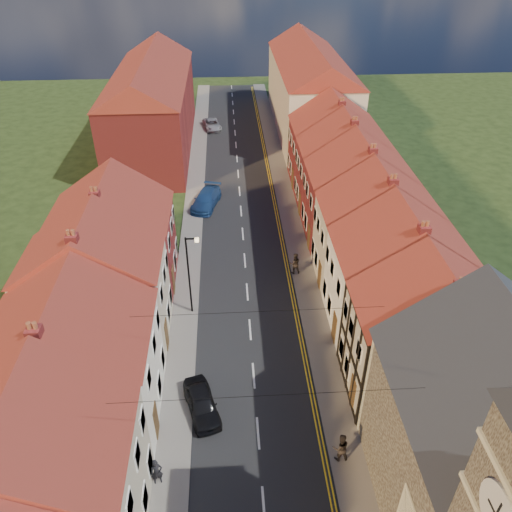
{
  "coord_description": "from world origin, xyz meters",
  "views": [
    {
      "loc": [
        -1.14,
        -6.42,
        22.77
      ],
      "look_at": [
        0.61,
        21.51,
        3.5
      ],
      "focal_mm": 35.0,
      "sensor_mm": 36.0,
      "label": 1
    }
  ],
  "objects_px": {
    "lamppost": "(190,271)",
    "car_distant": "(212,124)",
    "car_far": "(206,199)",
    "pedestrian_left": "(157,472)",
    "pedestrian_right_b": "(295,263)",
    "car_near": "(202,403)",
    "pedestrian_right": "(341,447)"
  },
  "relations": [
    {
      "from": "pedestrian_right",
      "to": "pedestrian_right_b",
      "type": "distance_m",
      "value": 15.79
    },
    {
      "from": "lamppost",
      "to": "car_far",
      "type": "relative_size",
      "value": 1.22
    },
    {
      "from": "lamppost",
      "to": "car_far",
      "type": "xyz_separation_m",
      "value": [
        0.61,
        15.19,
        -2.83
      ]
    },
    {
      "from": "lamppost",
      "to": "pedestrian_right_b",
      "type": "distance_m",
      "value": 8.89
    },
    {
      "from": "pedestrian_right",
      "to": "pedestrian_left",
      "type": "bearing_deg",
      "value": 1.09
    },
    {
      "from": "pedestrian_left",
      "to": "pedestrian_right",
      "type": "distance_m",
      "value": 8.99
    },
    {
      "from": "pedestrian_left",
      "to": "car_distant",
      "type": "bearing_deg",
      "value": 74.34
    },
    {
      "from": "car_far",
      "to": "car_distant",
      "type": "height_order",
      "value": "car_far"
    },
    {
      "from": "car_distant",
      "to": "pedestrian_right",
      "type": "bearing_deg",
      "value": -93.47
    },
    {
      "from": "car_near",
      "to": "pedestrian_left",
      "type": "relative_size",
      "value": 2.37
    },
    {
      "from": "car_far",
      "to": "pedestrian_left",
      "type": "relative_size",
      "value": 3.1
    },
    {
      "from": "car_far",
      "to": "pedestrian_left",
      "type": "height_order",
      "value": "pedestrian_left"
    },
    {
      "from": "lamppost",
      "to": "car_distant",
      "type": "relative_size",
      "value": 1.45
    },
    {
      "from": "pedestrian_right",
      "to": "lamppost",
      "type": "bearing_deg",
      "value": -59.95
    },
    {
      "from": "lamppost",
      "to": "car_near",
      "type": "xyz_separation_m",
      "value": [
        0.82,
        -8.38,
        -2.9
      ]
    },
    {
      "from": "car_far",
      "to": "pedestrian_right",
      "type": "bearing_deg",
      "value": -59.95
    },
    {
      "from": "car_far",
      "to": "pedestrian_left",
      "type": "bearing_deg",
      "value": -78.54
    },
    {
      "from": "car_far",
      "to": "pedestrian_left",
      "type": "xyz_separation_m",
      "value": [
        -1.79,
        -27.68,
        0.2
      ]
    },
    {
      "from": "car_far",
      "to": "car_distant",
      "type": "bearing_deg",
      "value": 104.23
    },
    {
      "from": "lamppost",
      "to": "car_distant",
      "type": "distance_m",
      "value": 35.75
    },
    {
      "from": "car_distant",
      "to": "pedestrian_right",
      "type": "xyz_separation_m",
      "value": [
        6.85,
        -47.4,
        0.42
      ]
    },
    {
      "from": "car_distant",
      "to": "pedestrian_right_b",
      "type": "xyz_separation_m",
      "value": [
        6.57,
        -31.61,
        0.4
      ]
    },
    {
      "from": "pedestrian_left",
      "to": "pedestrian_right_b",
      "type": "distance_m",
      "value": 18.64
    },
    {
      "from": "pedestrian_left",
      "to": "pedestrian_right",
      "type": "bearing_deg",
      "value": -8.66
    },
    {
      "from": "car_distant",
      "to": "car_near",
      "type": "bearing_deg",
      "value": -101.85
    },
    {
      "from": "lamppost",
      "to": "pedestrian_right_b",
      "type": "bearing_deg",
      "value": 28.03
    },
    {
      "from": "lamppost",
      "to": "pedestrian_right",
      "type": "xyz_separation_m",
      "value": [
        7.79,
        -11.79,
        -2.55
      ]
    },
    {
      "from": "car_near",
      "to": "pedestrian_left",
      "type": "xyz_separation_m",
      "value": [
        -2.0,
        -4.12,
        0.27
      ]
    },
    {
      "from": "car_distant",
      "to": "pedestrian_right",
      "type": "relative_size",
      "value": 2.37
    },
    {
      "from": "lamppost",
      "to": "pedestrian_left",
      "type": "relative_size",
      "value": 3.8
    },
    {
      "from": "lamppost",
      "to": "car_distant",
      "type": "bearing_deg",
      "value": 88.49
    },
    {
      "from": "car_far",
      "to": "pedestrian_right",
      "type": "distance_m",
      "value": 27.92
    }
  ]
}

